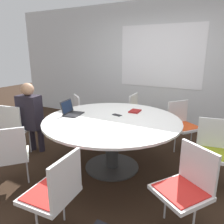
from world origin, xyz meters
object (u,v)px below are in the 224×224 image
at_px(chair_2, 55,190).
at_px(spiral_notebook, 135,111).
at_px(chair_7, 84,112).
at_px(chair_1, 9,153).
at_px(chair_4, 214,148).
at_px(chair_3, 186,184).
at_px(cell_phone, 117,115).
at_px(chair_6, 139,112).
at_px(laptop, 71,111).
at_px(person_0, 31,113).
at_px(chair_5, 182,122).
at_px(chair_0, 16,125).

height_order(chair_2, spiral_notebook, chair_2).
bearing_deg(chair_7, chair_1, -42.84).
xyz_separation_m(chair_1, chair_4, (2.16, 1.35, 0.00)).
distance_m(chair_4, chair_7, 2.47).
bearing_deg(chair_2, chair_3, -60.93).
bearing_deg(cell_phone, chair_6, 95.21).
relative_size(chair_3, laptop, 2.53).
xyz_separation_m(chair_7, person_0, (-0.31, -1.02, 0.20)).
height_order(chair_5, laptop, laptop).
xyz_separation_m(chair_6, chair_7, (-0.96, -0.54, 0.00)).
xyz_separation_m(person_0, cell_phone, (1.37, 0.41, 0.06)).
bearing_deg(spiral_notebook, chair_5, 45.88).
bearing_deg(chair_4, laptop, 1.99).
bearing_deg(chair_7, cell_phone, 9.42).
bearing_deg(laptop, chair_3, -117.22).
xyz_separation_m(chair_3, person_0, (-2.56, 0.47, 0.20)).
height_order(chair_2, chair_3, same).
relative_size(chair_1, person_0, 0.71).
distance_m(chair_4, person_0, 2.77).
distance_m(chair_4, chair_6, 1.80).
distance_m(chair_4, chair_5, 1.02).
relative_size(chair_4, person_0, 0.71).
relative_size(chair_4, cell_phone, 5.55).
relative_size(chair_0, person_0, 0.71).
distance_m(chair_7, person_0, 1.09).
bearing_deg(spiral_notebook, chair_0, -154.70).
xyz_separation_m(chair_7, laptop, (0.44, -0.91, 0.31)).
height_order(chair_5, spiral_notebook, chair_5).
height_order(chair_4, chair_6, same).
bearing_deg(chair_3, chair_4, -65.77).
height_order(spiral_notebook, cell_phone, spiral_notebook).
xyz_separation_m(chair_1, spiral_notebook, (0.97, 1.56, 0.27)).
xyz_separation_m(chair_2, spiral_notebook, (-0.03, 1.84, 0.27)).
relative_size(chair_5, laptop, 2.53).
xyz_separation_m(chair_5, spiral_notebook, (-0.61, -0.63, 0.27)).
xyz_separation_m(chair_0, chair_6, (1.49, 1.68, 0.00)).
xyz_separation_m(chair_2, chair_7, (-1.25, 2.15, 0.00)).
distance_m(chair_5, spiral_notebook, 0.92).
xyz_separation_m(chair_1, chair_7, (-0.25, 1.87, 0.00)).
height_order(chair_6, spiral_notebook, chair_6).
bearing_deg(spiral_notebook, person_0, -155.15).
bearing_deg(person_0, spiral_notebook, 15.48).
height_order(chair_3, cell_phone, chair_3).
relative_size(chair_1, chair_7, 1.00).
distance_m(chair_0, chair_3, 2.81).
relative_size(chair_3, chair_5, 1.00).
bearing_deg(chair_6, chair_3, 29.87).
bearing_deg(cell_phone, chair_4, 3.95).
xyz_separation_m(chair_4, person_0, (-2.72, -0.50, 0.20)).
height_order(chair_3, person_0, person_0).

